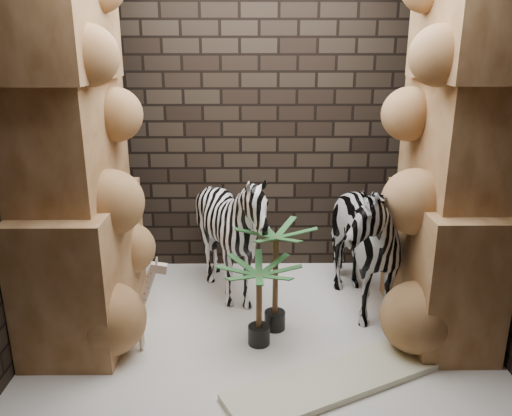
{
  "coord_description": "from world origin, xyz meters",
  "views": [
    {
      "loc": [
        -0.08,
        -3.75,
        2.24
      ],
      "look_at": [
        -0.04,
        0.15,
        0.97
      ],
      "focal_mm": 36.18,
      "sensor_mm": 36.0,
      "label": 1
    }
  ],
  "objects_px": {
    "giraffe_toy": "(126,304)",
    "palm_back": "(259,304)",
    "palm_front": "(275,278)",
    "surfboard": "(344,378)",
    "zebra_right": "(352,228)",
    "zebra_left": "(232,240)"
  },
  "relations": [
    {
      "from": "giraffe_toy",
      "to": "palm_back",
      "type": "relative_size",
      "value": 1.11
    },
    {
      "from": "palm_front",
      "to": "giraffe_toy",
      "type": "bearing_deg",
      "value": -166.09
    },
    {
      "from": "giraffe_toy",
      "to": "palm_front",
      "type": "height_order",
      "value": "palm_front"
    },
    {
      "from": "giraffe_toy",
      "to": "surfboard",
      "type": "height_order",
      "value": "giraffe_toy"
    },
    {
      "from": "zebra_right",
      "to": "palm_back",
      "type": "height_order",
      "value": "zebra_right"
    },
    {
      "from": "zebra_right",
      "to": "giraffe_toy",
      "type": "xyz_separation_m",
      "value": [
        -1.78,
        -0.62,
        -0.36
      ]
    },
    {
      "from": "zebra_left",
      "to": "palm_back",
      "type": "height_order",
      "value": "zebra_left"
    },
    {
      "from": "surfboard",
      "to": "palm_front",
      "type": "bearing_deg",
      "value": 96.58
    },
    {
      "from": "giraffe_toy",
      "to": "palm_back",
      "type": "bearing_deg",
      "value": -0.65
    },
    {
      "from": "palm_back",
      "to": "surfboard",
      "type": "xyz_separation_m",
      "value": [
        0.58,
        -0.47,
        -0.32
      ]
    },
    {
      "from": "zebra_right",
      "to": "zebra_left",
      "type": "xyz_separation_m",
      "value": [
        -1.01,
        0.16,
        -0.17
      ]
    },
    {
      "from": "giraffe_toy",
      "to": "palm_back",
      "type": "distance_m",
      "value": 0.99
    },
    {
      "from": "palm_front",
      "to": "surfboard",
      "type": "distance_m",
      "value": 0.93
    },
    {
      "from": "giraffe_toy",
      "to": "palm_front",
      "type": "relative_size",
      "value": 0.84
    },
    {
      "from": "giraffe_toy",
      "to": "palm_back",
      "type": "xyz_separation_m",
      "value": [
        0.99,
        0.06,
        -0.04
      ]
    },
    {
      "from": "giraffe_toy",
      "to": "palm_front",
      "type": "bearing_deg",
      "value": 9.85
    },
    {
      "from": "giraffe_toy",
      "to": "surfboard",
      "type": "relative_size",
      "value": 0.44
    },
    {
      "from": "surfboard",
      "to": "zebra_left",
      "type": "bearing_deg",
      "value": 97.59
    },
    {
      "from": "palm_front",
      "to": "palm_back",
      "type": "bearing_deg",
      "value": -121.25
    },
    {
      "from": "palm_front",
      "to": "zebra_right",
      "type": "bearing_deg",
      "value": 27.86
    },
    {
      "from": "zebra_right",
      "to": "surfboard",
      "type": "relative_size",
      "value": 0.87
    },
    {
      "from": "zebra_left",
      "to": "giraffe_toy",
      "type": "height_order",
      "value": "zebra_left"
    }
  ]
}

